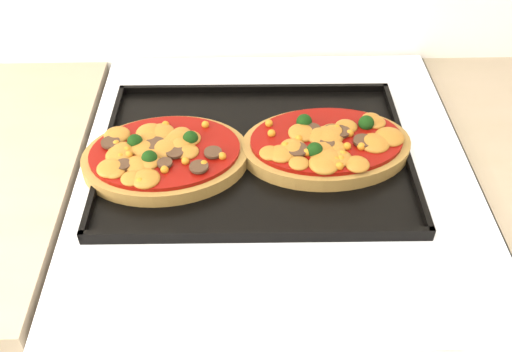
{
  "coord_description": "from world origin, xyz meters",
  "views": [
    {
      "loc": [
        -0.04,
        1.04,
        1.48
      ],
      "look_at": [
        -0.02,
        1.65,
        0.92
      ],
      "focal_mm": 40.0,
      "sensor_mm": 36.0,
      "label": 1
    }
  ],
  "objects_px": {
    "pizza_left": "(166,155)",
    "pizza_right": "(326,143)",
    "stove": "(271,323)",
    "baking_tray": "(255,153)"
  },
  "relations": [
    {
      "from": "stove",
      "to": "pizza_right",
      "type": "relative_size",
      "value": 3.59
    },
    {
      "from": "pizza_right",
      "to": "baking_tray",
      "type": "bearing_deg",
      "value": 179.62
    },
    {
      "from": "pizza_left",
      "to": "stove",
      "type": "bearing_deg",
      "value": 7.64
    },
    {
      "from": "pizza_left",
      "to": "pizza_right",
      "type": "bearing_deg",
      "value": 4.72
    },
    {
      "from": "stove",
      "to": "baking_tray",
      "type": "relative_size",
      "value": 1.98
    },
    {
      "from": "pizza_right",
      "to": "stove",
      "type": "bearing_deg",
      "value": 178.27
    },
    {
      "from": "stove",
      "to": "pizza_right",
      "type": "xyz_separation_m",
      "value": [
        0.07,
        -0.0,
        0.48
      ]
    },
    {
      "from": "baking_tray",
      "to": "pizza_right",
      "type": "distance_m",
      "value": 0.11
    },
    {
      "from": "baking_tray",
      "to": "pizza_left",
      "type": "distance_m",
      "value": 0.13
    },
    {
      "from": "stove",
      "to": "baking_tray",
      "type": "bearing_deg",
      "value": -177.2
    }
  ]
}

